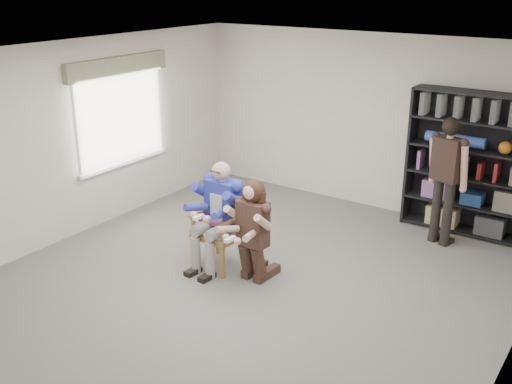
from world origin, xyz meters
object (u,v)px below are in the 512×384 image
Objects in this scene: seated_man at (219,215)px; kneeling_woman at (251,233)px; standing_man at (445,183)px; bookshelf at (470,164)px; armchair at (220,227)px.

seated_man is 0.60m from kneeling_woman.
kneeling_woman is 2.92m from standing_man.
standing_man is at bearing -104.81° from bookshelf.
kneeling_woman is at bearing -8.01° from seated_man.
standing_man reaches higher than kneeling_woman.
seated_man is 3.17m from standing_man.
kneeling_woman is 3.51m from bookshelf.
seated_man is at bearing -128.43° from bookshelf.
bookshelf reaches higher than seated_man.
seated_man is (0.00, 0.00, 0.17)m from armchair.
armchair is at bearing -115.25° from standing_man.
standing_man is (1.58, 2.44, 0.26)m from kneeling_woman.
kneeling_woman is at bearing -8.01° from armchair.
armchair is 0.84× the size of kneeling_woman.
seated_man is 0.68× the size of bookshelf.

